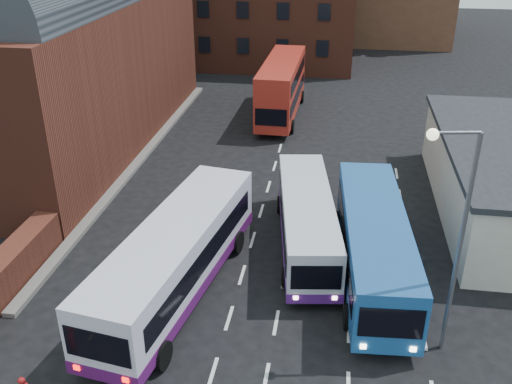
# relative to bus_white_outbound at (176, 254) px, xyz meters

# --- Properties ---
(ground) EXTENTS (180.00, 180.00, 0.00)m
(ground) POSITION_rel_bus_white_outbound_xyz_m (2.60, -3.83, -2.02)
(ground) COLOR black
(railway_station) EXTENTS (12.00, 28.00, 16.00)m
(railway_station) POSITION_rel_bus_white_outbound_xyz_m (-12.90, 17.17, 5.61)
(railway_station) COLOR #602B1E
(railway_station) RESTS_ON ground
(brick_terrace) EXTENTS (22.00, 10.00, 11.00)m
(brick_terrace) POSITION_rel_bus_white_outbound_xyz_m (-3.40, 42.17, 3.48)
(brick_terrace) COLOR brown
(brick_terrace) RESTS_ON ground
(bus_white_outbound) EXTENTS (4.80, 12.84, 3.42)m
(bus_white_outbound) POSITION_rel_bus_white_outbound_xyz_m (0.00, 0.00, 0.00)
(bus_white_outbound) COLOR silver
(bus_white_outbound) RESTS_ON ground
(bus_white_inbound) EXTENTS (3.90, 10.82, 2.89)m
(bus_white_inbound) POSITION_rel_bus_white_outbound_xyz_m (5.38, 4.69, -0.32)
(bus_white_inbound) COLOR silver
(bus_white_inbound) RESTS_ON ground
(bus_blue) EXTENTS (3.57, 11.96, 3.22)m
(bus_blue) POSITION_rel_bus_white_outbound_xyz_m (8.60, 2.59, -0.12)
(bus_blue) COLOR #1B5094
(bus_blue) RESTS_ON ground
(bus_red_double) EXTENTS (3.12, 11.68, 4.65)m
(bus_red_double) POSITION_rel_bus_white_outbound_xyz_m (1.89, 24.71, 0.45)
(bus_red_double) COLOR #AA271C
(bus_red_double) RESTS_ON ground
(street_lamp) EXTENTS (1.84, 0.57, 9.15)m
(street_lamp) POSITION_rel_bus_white_outbound_xyz_m (10.89, -1.99, 3.50)
(street_lamp) COLOR slate
(street_lamp) RESTS_ON ground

